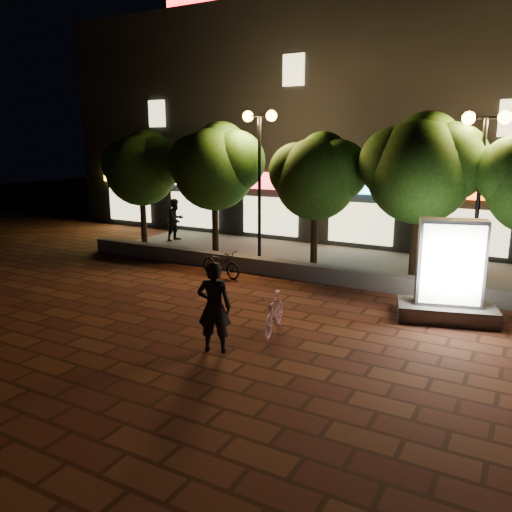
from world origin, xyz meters
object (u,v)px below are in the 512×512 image
Objects in this scene: street_lamp_left at (260,148)px; rider at (214,307)px; scooter_parked at (221,263)px; scooter_pink at (274,313)px; pedestrian at (176,220)px; ad_kiosk at (449,280)px; tree_left at (216,164)px; tree_right at (422,165)px; tree_mid at (318,174)px; street_lamp_right at (483,155)px; tree_far_left at (143,166)px.

rider is (2.87, -7.22, -3.07)m from street_lamp_left.
rider is 1.17× the size of scooter_parked.
scooter_pink is 0.85× the size of pedestrian.
ad_kiosk is 4.36m from scooter_pink.
tree_left is at bearing -108.84° from pedestrian.
scooter_parked is at bearing -156.14° from tree_right.
scooter_pink reaches higher than scooter_parked.
tree_right reaches higher than pedestrian.
tree_mid is 0.89× the size of tree_right.
scooter_pink is at bearing -121.99° from street_lamp_right.
tree_right is at bearing 60.28° from scooter_pink.
tree_far_left is at bearing 165.49° from ad_kiosk.
street_lamp_left is 7.97m from ad_kiosk.
street_lamp_right is at bearing 0.00° from street_lamp_left.
tree_mid is at bearing -29.53° from scooter_parked.
tree_left is 2.05m from street_lamp_left.
scooter_pink is (-1.90, -5.94, -3.11)m from tree_right.
street_lamp_left is 1.04× the size of street_lamp_right.
scooter_parked is at bearing -123.75° from pedestrian.
tree_mid is 1.79× the size of ad_kiosk.
pedestrian is (-10.28, 1.32, -2.59)m from tree_right.
street_lamp_left is 7.54m from scooter_pink.
street_lamp_left is at bearing 156.83° from ad_kiosk.
street_lamp_left is 8.35m from rider.
tree_mid is at bearing -0.00° from tree_far_left.
street_lamp_left is at bearing 180.00° from street_lamp_right.
tree_mid is 0.90× the size of street_lamp_right.
street_lamp_left is 3.40× the size of scooter_pink.
scooter_pink is at bearing -58.63° from street_lamp_left.
street_lamp_right reaches higher than tree_left.
tree_mid is at bearing -0.00° from tree_left.
tree_right reaches higher than tree_mid.
ad_kiosk is at bearing -94.39° from street_lamp_right.
scooter_pink is 11.10m from pedestrian.
tree_left is 4.26m from scooter_parked.
street_lamp_right is 12.38m from pedestrian.
tree_left is at bearing 160.07° from ad_kiosk.
tree_far_left is at bearing -180.00° from tree_right.
rider is (4.81, -7.49, -2.48)m from tree_left.
ad_kiosk is 7.05m from scooter_parked.
ad_kiosk is at bearing -82.66° from scooter_parked.
tree_far_left is 11.07m from scooter_pink.
tree_right is 8.31m from rider.
tree_left reaches higher than scooter_pink.
scooter_parked is at bearing -25.20° from tree_far_left.
tree_mid reaches higher than rider.
tree_far_left is at bearing 180.00° from tree_mid.
street_lamp_right is at bearing 85.61° from ad_kiosk.
scooter_pink is (-3.54, -5.67, -3.44)m from street_lamp_right.
pedestrian is (0.52, 1.32, -2.31)m from tree_far_left.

